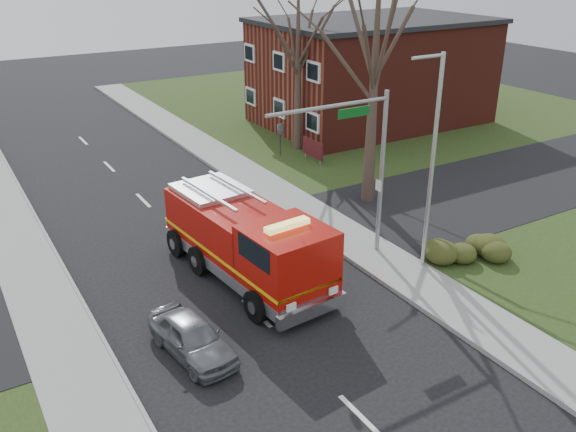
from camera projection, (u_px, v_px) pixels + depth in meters
ground at (257, 313)px, 21.21m from camera, size 120.00×120.00×0.00m
sidewalk_right at (394, 267)px, 24.11m from camera, size 2.40×80.00×0.15m
sidewalk_left at (75, 370)px, 18.26m from camera, size 2.40×80.00×0.15m
cross_street_right at (567, 168)px, 34.88m from camera, size 30.00×8.00×0.15m
brick_building at (372, 71)px, 42.79m from camera, size 15.40×10.40×7.25m
health_center_sign at (313, 149)px, 35.60m from camera, size 0.12×2.00×1.40m
hedge_corner at (465, 249)px, 24.44m from camera, size 2.80×2.00×0.90m
bare_tree_near at (376, 51)px, 27.39m from camera, size 6.00×6.00×12.00m
bare_tree_far at (298, 44)px, 35.52m from camera, size 5.25×5.25×10.50m
traffic_signal_mast at (357, 149)px, 22.94m from camera, size 5.29×0.18×6.80m
streetlight_pole at (432, 159)px, 22.34m from camera, size 1.48×0.16×8.40m
fire_engine at (247, 243)px, 22.90m from camera, size 3.69×8.35×3.28m
parked_car_maroon at (192, 337)px, 18.86m from camera, size 1.95×3.83×1.25m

